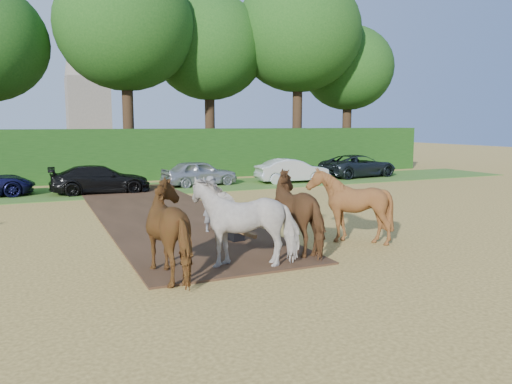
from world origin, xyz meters
name	(u,v)px	position (x,y,z in m)	size (l,w,h in m)	color
ground	(167,266)	(0.00, 0.00, 0.00)	(120.00, 120.00, 0.00)	gold
earth_strip	(160,212)	(1.50, 7.00, 0.03)	(4.50, 17.00, 0.05)	#472D1C
grass_verge	(96,192)	(0.00, 14.00, 0.01)	(50.00, 5.00, 0.03)	#38601E
hedgerow	(85,156)	(0.00, 18.50, 1.50)	(46.00, 1.60, 3.00)	#14380F
plough_team	(273,216)	(2.65, -0.22, 1.03)	(6.92, 5.44, 2.08)	#5B2F16
parked_cars	(117,177)	(1.03, 14.03, 0.68)	(36.35, 3.50, 1.42)	silver
treeline	(44,26)	(-1.69, 21.69, 8.97)	(48.70, 10.60, 14.21)	#382616
church	(85,38)	(4.00, 55.00, 13.73)	(5.20, 5.20, 27.00)	slate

